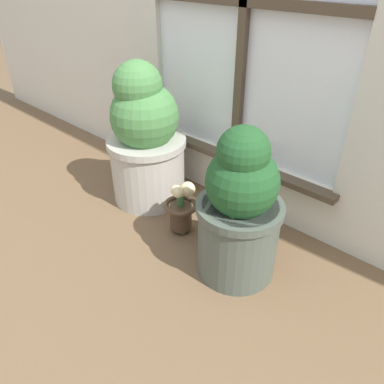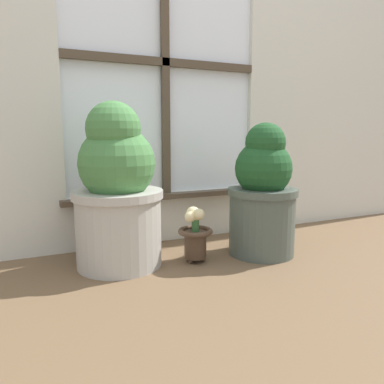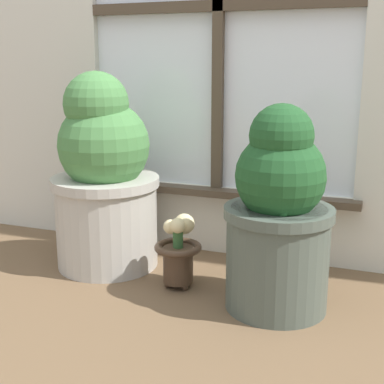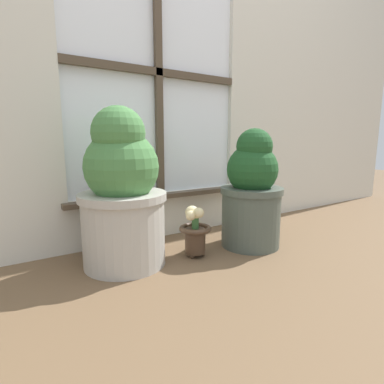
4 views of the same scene
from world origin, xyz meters
TOP-DOWN VIEW (x-y plane):
  - ground_plane at (0.00, 0.00)m, footprint 10.00×10.00m
  - potted_plant_left at (-0.30, 0.32)m, footprint 0.35×0.35m
  - potted_plant_right at (0.30, 0.21)m, footprint 0.30×0.30m
  - flower_vase at (-0.01, 0.24)m, footprint 0.14×0.14m

SIDE VIEW (x-z plane):
  - ground_plane at x=0.00m, z-range 0.00..0.00m
  - flower_vase at x=-0.01m, z-range 0.01..0.23m
  - potted_plant_right at x=0.30m, z-range -0.02..0.55m
  - potted_plant_left at x=-0.30m, z-range -0.02..0.62m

